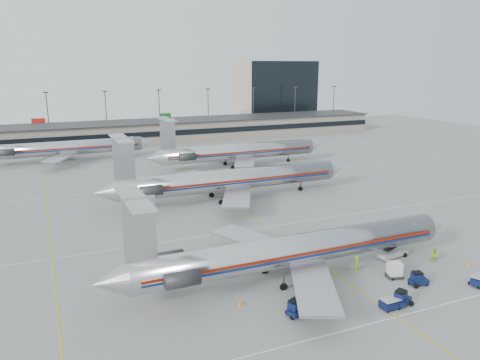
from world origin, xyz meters
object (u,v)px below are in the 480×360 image
jet_second_row (227,180)px  uld_container (395,270)px  jet_foreground (290,250)px  belt_loader (393,252)px  tug_center (402,299)px

jet_second_row → uld_container: 37.67m
jet_foreground → uld_container: size_ratio=21.15×
belt_loader → jet_second_row: bearing=99.2°
uld_container → belt_loader: belt_loader is taller
tug_center → belt_loader: 12.59m
tug_center → uld_container: bearing=31.7°
tug_center → uld_container: size_ratio=1.12×
jet_foreground → tug_center: jet_foreground is taller
jet_foreground → tug_center: (7.31, -9.98, -2.58)m
jet_foreground → belt_loader: jet_foreground is taller
uld_container → belt_loader: size_ratio=0.42×
jet_second_row → belt_loader: (9.55, -32.49, -2.93)m
jet_foreground → tug_center: 12.64m
jet_foreground → uld_container: bearing=-22.6°
uld_container → tug_center: bearing=-106.8°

